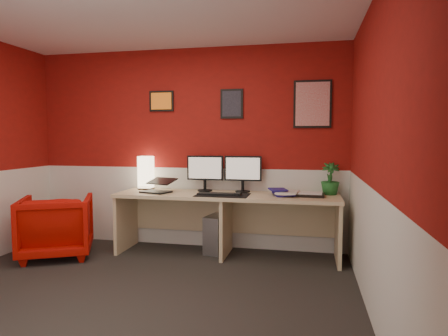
% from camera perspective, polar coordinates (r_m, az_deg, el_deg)
% --- Properties ---
extents(ground, '(4.00, 3.50, 0.01)m').
position_cam_1_polar(ground, '(3.68, -13.85, -17.87)').
color(ground, black).
rests_on(ground, ground).
extents(ceiling, '(4.00, 3.50, 0.01)m').
position_cam_1_polar(ceiling, '(3.58, -14.66, 22.36)').
color(ceiling, white).
rests_on(ceiling, ground).
extents(wall_back, '(4.00, 0.01, 2.50)m').
position_cam_1_polar(wall_back, '(5.04, -5.39, 2.86)').
color(wall_back, maroon).
rests_on(wall_back, ground).
extents(wall_right, '(0.01, 3.50, 2.50)m').
position_cam_1_polar(wall_right, '(3.10, 21.16, 1.55)').
color(wall_right, maroon).
rests_on(wall_right, ground).
extents(wainscot_back, '(4.00, 0.01, 1.00)m').
position_cam_1_polar(wainscot_back, '(5.11, -5.35, -5.58)').
color(wainscot_back, silver).
rests_on(wainscot_back, ground).
extents(wainscot_right, '(0.01, 3.50, 1.00)m').
position_cam_1_polar(wainscot_right, '(3.22, 20.69, -11.90)').
color(wainscot_right, silver).
rests_on(wainscot_right, ground).
extents(desk, '(2.60, 0.65, 0.73)m').
position_cam_1_polar(desk, '(4.67, 0.31, -8.22)').
color(desk, '#D3B187').
rests_on(desk, ground).
extents(shoji_lamp, '(0.16, 0.16, 0.40)m').
position_cam_1_polar(shoji_lamp, '(5.09, -11.23, -0.80)').
color(shoji_lamp, '#FFE5B2').
rests_on(shoji_lamp, desk).
extents(laptop, '(0.39, 0.32, 0.22)m').
position_cam_1_polar(laptop, '(4.77, -9.84, -2.22)').
color(laptop, black).
rests_on(laptop, desk).
extents(monitor_left, '(0.45, 0.06, 0.58)m').
position_cam_1_polar(monitor_left, '(4.82, -2.80, 0.06)').
color(monitor_left, black).
rests_on(monitor_left, desk).
extents(monitor_right, '(0.45, 0.06, 0.58)m').
position_cam_1_polar(monitor_right, '(4.74, 2.74, -0.02)').
color(monitor_right, black).
rests_on(monitor_right, desk).
extents(desk_mat, '(0.60, 0.38, 0.01)m').
position_cam_1_polar(desk_mat, '(4.51, -0.21, -3.92)').
color(desk_mat, black).
rests_on(desk_mat, desk).
extents(keyboard, '(0.42, 0.15, 0.02)m').
position_cam_1_polar(keyboard, '(4.52, -1.16, -3.75)').
color(keyboard, black).
rests_on(keyboard, desk_mat).
extents(mouse, '(0.07, 0.10, 0.03)m').
position_cam_1_polar(mouse, '(4.44, 2.05, -3.81)').
color(mouse, black).
rests_on(mouse, desk_mat).
extents(book_bottom, '(0.29, 0.34, 0.03)m').
position_cam_1_polar(book_bottom, '(4.51, 7.24, -3.81)').
color(book_bottom, navy).
rests_on(book_bottom, desk).
extents(book_middle, '(0.27, 0.34, 0.02)m').
position_cam_1_polar(book_middle, '(4.52, 7.70, -3.47)').
color(book_middle, silver).
rests_on(book_middle, book_bottom).
extents(book_top, '(0.25, 0.29, 0.02)m').
position_cam_1_polar(book_top, '(4.51, 6.64, -3.18)').
color(book_top, navy).
rests_on(book_top, book_middle).
extents(zen_tray, '(0.36, 0.27, 0.03)m').
position_cam_1_polar(zen_tray, '(4.53, 12.11, -3.82)').
color(zen_tray, black).
rests_on(zen_tray, desk).
extents(potted_plant, '(0.22, 0.22, 0.37)m').
position_cam_1_polar(potted_plant, '(4.69, 15.12, -1.51)').
color(potted_plant, '#19591E').
rests_on(potted_plant, desk).
extents(pc_tower, '(0.28, 0.48, 0.45)m').
position_cam_1_polar(pc_tower, '(4.86, -0.90, -9.40)').
color(pc_tower, '#99999E').
rests_on(pc_tower, ground).
extents(armchair, '(1.03, 1.04, 0.71)m').
position_cam_1_polar(armchair, '(5.03, -23.08, -7.74)').
color(armchair, '#B80F06').
rests_on(armchair, ground).
extents(art_left, '(0.32, 0.02, 0.26)m').
position_cam_1_polar(art_left, '(5.15, -9.03, 9.54)').
color(art_left, orange).
rests_on(art_left, wall_back).
extents(art_center, '(0.28, 0.02, 0.36)m').
position_cam_1_polar(art_center, '(4.89, 1.13, 9.27)').
color(art_center, black).
rests_on(art_center, wall_back).
extents(art_right, '(0.44, 0.02, 0.56)m').
position_cam_1_polar(art_right, '(4.80, 12.69, 9.02)').
color(art_right, red).
rests_on(art_right, wall_back).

